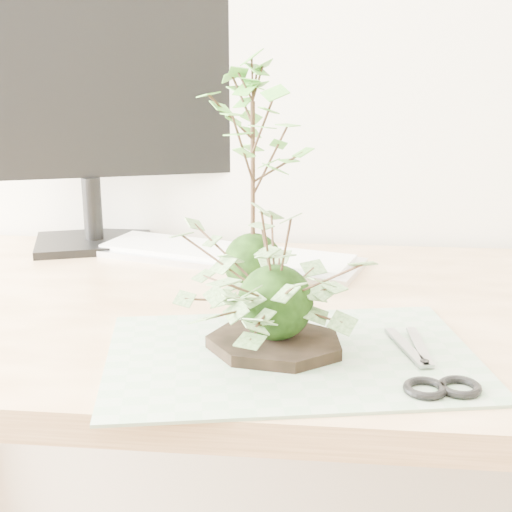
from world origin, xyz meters
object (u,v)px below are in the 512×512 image
at_px(desk, 248,358).
at_px(monitor, 87,99).
at_px(keyboard, 225,255).
at_px(ivy_kokedama, 276,268).
at_px(maple_kokedama, 253,117).

xyz_separation_m(desk, monitor, (-0.33, 0.30, 0.36)).
bearing_deg(desk, keyboard, 106.68).
xyz_separation_m(ivy_kokedama, maple_kokedama, (-0.05, 0.23, 0.16)).
height_order(desk, keyboard, keyboard).
bearing_deg(maple_kokedama, ivy_kokedama, -77.27).
height_order(ivy_kokedama, monitor, monitor).
distance_m(keyboard, monitor, 0.38).
relative_size(keyboard, monitor, 0.97).
xyz_separation_m(ivy_kokedama, keyboard, (-0.12, 0.39, -0.10)).
distance_m(maple_kokedama, monitor, 0.41).
height_order(desk, maple_kokedama, maple_kokedama).
distance_m(maple_kokedama, keyboard, 0.31).
bearing_deg(keyboard, desk, -56.93).
bearing_deg(keyboard, maple_kokedama, -50.90).
height_order(maple_kokedama, monitor, monitor).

